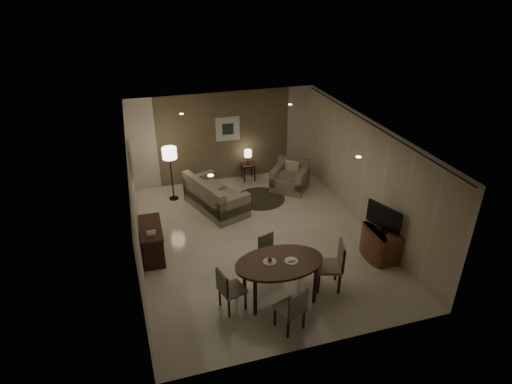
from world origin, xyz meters
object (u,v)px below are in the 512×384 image
object	(u,v)px
chair_right	(328,266)
chair_far	(271,255)
console_desk	(152,241)
dining_table	(279,279)
chair_left	(232,289)
tv_cabinet	(380,243)
floor_lamp	(171,174)
side_table	(248,172)
armchair	(290,176)
sofa	(216,194)
chair_near	(290,307)

from	to	relation	value
chair_right	chair_far	bearing A→B (deg)	-113.51
console_desk	dining_table	bearing A→B (deg)	-42.40
dining_table	chair_left	xyz separation A→B (m)	(-0.96, -0.08, 0.04)
tv_cabinet	floor_lamp	world-z (taller)	floor_lamp
tv_cabinet	side_table	distance (m)	5.00
tv_cabinet	chair_far	bearing A→B (deg)	175.90
chair_far	armchair	distance (m)	3.92
chair_far	sofa	bearing A→B (deg)	79.26
chair_right	sofa	bearing A→B (deg)	-141.57
chair_far	sofa	world-z (taller)	sofa
chair_right	armchair	bearing A→B (deg)	-173.63
side_table	dining_table	bearing A→B (deg)	-99.09
console_desk	dining_table	distance (m)	3.09
dining_table	chair_right	size ratio (longest dim) A/B	1.69
chair_right	dining_table	bearing A→B (deg)	-74.88
console_desk	armchair	size ratio (longest dim) A/B	1.25
chair_near	chair_far	bearing A→B (deg)	-117.16
tv_cabinet	chair_right	distance (m)	1.70
dining_table	armchair	distance (m)	4.66
chair_left	side_table	bearing A→B (deg)	-34.53
chair_far	floor_lamp	world-z (taller)	floor_lamp
console_desk	chair_far	world-z (taller)	chair_far
console_desk	armchair	world-z (taller)	armchair
console_desk	chair_near	xyz separation A→B (m)	(2.18, -2.94, 0.08)
chair_near	sofa	bearing A→B (deg)	-105.57
side_table	floor_lamp	size ratio (longest dim) A/B	0.34
console_desk	floor_lamp	distance (m)	2.71
tv_cabinet	dining_table	bearing A→B (deg)	-167.41
chair_right	sofa	size ratio (longest dim) A/B	0.55
chair_left	sofa	bearing A→B (deg)	-23.11
console_desk	armchair	xyz separation A→B (m)	(4.11, 2.20, 0.05)
sofa	chair_near	bearing A→B (deg)	164.09
sofa	chair_far	bearing A→B (deg)	170.25
dining_table	chair_near	xyz separation A→B (m)	(-0.10, -0.86, 0.05)
chair_right	sofa	distance (m)	4.09
chair_far	dining_table	bearing A→B (deg)	-118.81
sofa	floor_lamp	world-z (taller)	floor_lamp
chair_far	chair_left	distance (m)	1.35
side_table	chair_right	bearing A→B (deg)	-87.93
chair_left	armchair	world-z (taller)	chair_left
chair_right	side_table	xyz separation A→B (m)	(-0.19, 5.29, -0.26)
tv_cabinet	sofa	bearing A→B (deg)	133.96
chair_left	sofa	distance (m)	3.88
tv_cabinet	chair_left	bearing A→B (deg)	-169.52
chair_left	armchair	xyz separation A→B (m)	(2.79, 4.36, -0.02)
dining_table	side_table	world-z (taller)	dining_table
side_table	floor_lamp	bearing A→B (deg)	-165.74
side_table	chair_left	bearing A→B (deg)	-108.66
tv_cabinet	chair_near	world-z (taller)	chair_near
side_table	tv_cabinet	bearing A→B (deg)	-69.27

